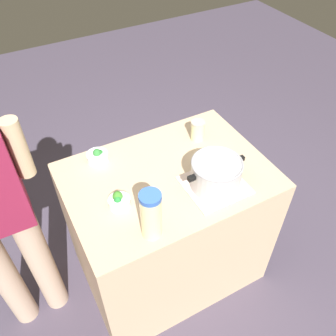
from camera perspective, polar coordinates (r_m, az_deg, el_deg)
The scene contains 8 objects.
ground_plane at distance 2.68m, azimuth -0.00°, elevation -15.42°, with size 8.00×8.00×0.00m, color #4C4254.
counter_slab at distance 2.28m, azimuth -0.00°, elevation -9.42°, with size 1.11×0.79×0.94m, color tan.
dish_cloth at distance 1.88m, azimuth 7.46°, elevation -2.70°, with size 0.31×0.29×0.01m, color beige.
cooking_pot at distance 1.82m, azimuth 7.70°, elevation -0.86°, with size 0.33×0.26×0.16m.
lemonade_pitcher at distance 1.57m, azimuth -2.74°, elevation -7.51°, with size 0.10×0.10×0.26m.
mason_jar at distance 2.12m, azimuth 4.76°, elevation 6.04°, with size 0.08×0.08×0.12m.
broccoli_bowl_front at distance 2.03m, azimuth -11.19°, elevation 1.84°, with size 0.12×0.12×0.08m.
broccoli_bowl_center at distance 1.77m, azimuth -7.85°, elevation -5.27°, with size 0.11×0.11×0.08m.
Camera 1 is at (0.64, 1.19, 2.31)m, focal length 38.06 mm.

